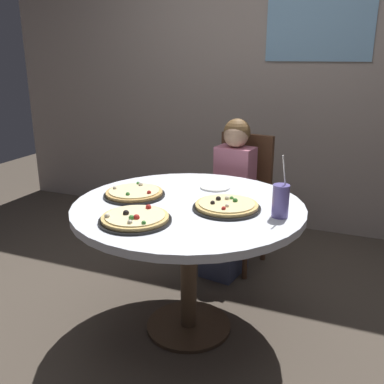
{
  "coord_description": "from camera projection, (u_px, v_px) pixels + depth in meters",
  "views": [
    {
      "loc": [
        0.82,
        -1.95,
        1.49
      ],
      "look_at": [
        0.0,
        0.05,
        0.8
      ],
      "focal_mm": 40.13,
      "sensor_mm": 36.0,
      "label": 1
    }
  ],
  "objects": [
    {
      "name": "ground_plane",
      "position": [
        189.0,
        327.0,
        2.47
      ],
      "size": [
        8.0,
        8.0,
        0.0
      ],
      "primitive_type": "plane",
      "color": "#4C4238"
    },
    {
      "name": "wall_with_window",
      "position": [
        271.0,
        60.0,
        3.62
      ],
      "size": [
        5.2,
        0.14,
        2.9
      ],
      "color": "#A8998E",
      "rests_on": "ground_plane"
    },
    {
      "name": "dining_table",
      "position": [
        188.0,
        221.0,
        2.27
      ],
      "size": [
        1.21,
        1.21,
        0.75
      ],
      "color": "silver",
      "rests_on": "ground_plane"
    },
    {
      "name": "chair_wooden",
      "position": [
        240.0,
        193.0,
        3.14
      ],
      "size": [
        0.46,
        0.46,
        0.95
      ],
      "color": "brown",
      "rests_on": "ground_plane"
    },
    {
      "name": "diner_child",
      "position": [
        229.0,
        206.0,
        3.0
      ],
      "size": [
        0.3,
        0.43,
        1.08
      ],
      "color": "#3F4766",
      "rests_on": "ground_plane"
    },
    {
      "name": "pizza_veggie",
      "position": [
        134.0,
        193.0,
        2.36
      ],
      "size": [
        0.34,
        0.34,
        0.05
      ],
      "color": "black",
      "rests_on": "dining_table"
    },
    {
      "name": "pizza_cheese",
      "position": [
        135.0,
        218.0,
        1.99
      ],
      "size": [
        0.34,
        0.34,
        0.05
      ],
      "color": "black",
      "rests_on": "dining_table"
    },
    {
      "name": "pizza_pepperoni",
      "position": [
        227.0,
        206.0,
        2.16
      ],
      "size": [
        0.34,
        0.34,
        0.05
      ],
      "color": "black",
      "rests_on": "dining_table"
    },
    {
      "name": "soda_cup",
      "position": [
        281.0,
        201.0,
        2.04
      ],
      "size": [
        0.08,
        0.08,
        0.31
      ],
      "color": "#6659A5",
      "rests_on": "dining_table"
    },
    {
      "name": "plate_small",
      "position": [
        215.0,
        187.0,
        2.51
      ],
      "size": [
        0.18,
        0.18,
        0.01
      ],
      "primitive_type": "cylinder",
      "color": "white",
      "rests_on": "dining_table"
    }
  ]
}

